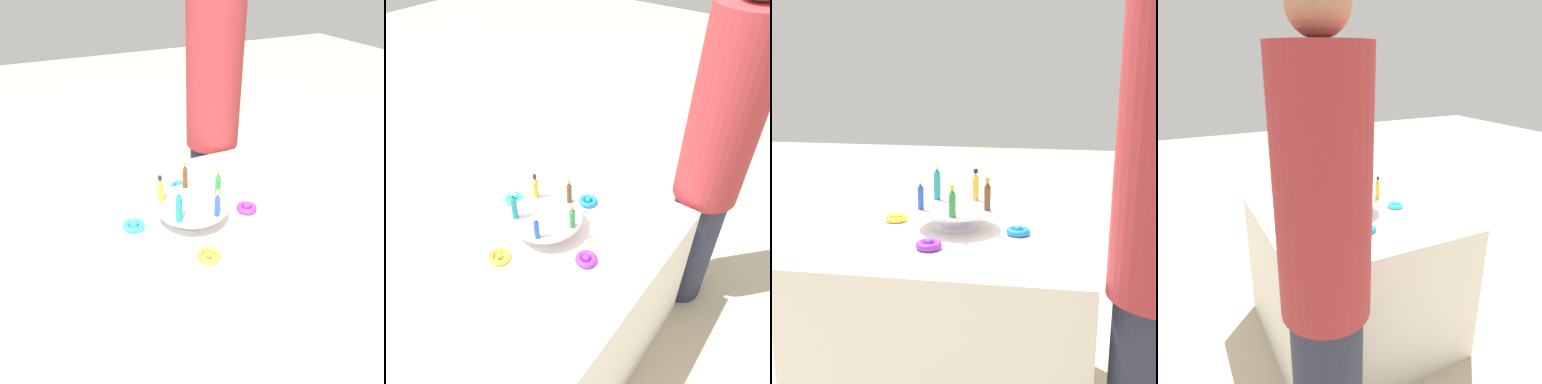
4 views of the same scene
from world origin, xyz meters
TOP-DOWN VIEW (x-y plane):
  - party_table at (0.00, 0.00)m, footprint 0.92×0.92m
  - display_stand at (0.00, 0.00)m, footprint 0.28×0.28m
  - bottle_green at (0.01, -0.12)m, footprint 0.02×0.02m
  - bottle_brown at (0.12, -0.02)m, footprint 0.02×0.02m
  - bottle_gold at (0.06, 0.10)m, footprint 0.02×0.02m
  - bottle_teal at (-0.08, 0.09)m, footprint 0.03×0.03m
  - bottle_blue at (-0.11, -0.05)m, footprint 0.02×0.02m
  - ribbon_bow_purple at (-0.04, -0.22)m, footprint 0.08×0.08m
  - ribbon_bow_blue at (0.22, -0.04)m, footprint 0.08×0.08m
  - ribbon_bow_teal at (0.04, 0.22)m, footprint 0.08×0.08m
  - ribbon_bow_gold at (-0.22, 0.04)m, footprint 0.08×0.08m

SIDE VIEW (x-z plane):
  - party_table at x=0.00m, z-range 0.00..0.72m
  - ribbon_bow_gold at x=-0.22m, z-range 0.72..0.75m
  - ribbon_bow_teal at x=0.04m, z-range 0.72..0.75m
  - ribbon_bow_blue at x=0.22m, z-range 0.72..0.75m
  - ribbon_bow_purple at x=-0.04m, z-range 0.72..0.75m
  - display_stand at x=0.00m, z-range 0.74..0.81m
  - bottle_blue at x=-0.11m, z-range 0.79..0.90m
  - bottle_green at x=0.01m, z-range 0.79..0.90m
  - bottle_brown at x=0.12m, z-range 0.79..0.91m
  - bottle_gold at x=0.06m, z-range 0.79..0.91m
  - bottle_teal at x=-0.08m, z-range 0.79..0.93m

